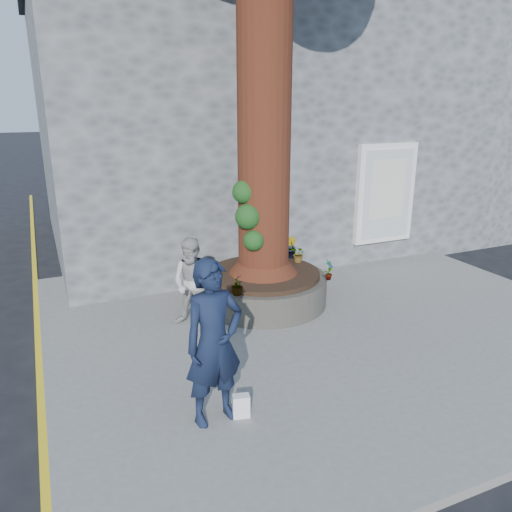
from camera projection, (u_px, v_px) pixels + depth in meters
name	position (u px, v px, depth m)	size (l,w,h in m)	color
ground	(270.00, 368.00, 7.19)	(120.00, 120.00, 0.00)	black
pavement	(324.00, 320.00, 8.62)	(9.00, 8.00, 0.12)	slate
yellow_line	(40.00, 380.00, 6.89)	(0.10, 30.00, 0.01)	yellow
stone_shop	(241.00, 120.00, 13.48)	(10.30, 8.30, 6.30)	#505255
neighbour_shop	(463.00, 121.00, 16.61)	(6.00, 8.00, 6.00)	#505255
planter	(263.00, 288.00, 9.12)	(2.30, 2.30, 0.60)	black
man	(214.00, 343.00, 5.58)	(0.72, 0.47, 1.96)	#121B32
woman	(194.00, 283.00, 8.06)	(0.72, 0.56, 1.49)	#ACABA5
shopping_bag	(241.00, 406.00, 5.86)	(0.20, 0.12, 0.28)	white
plant_a	(329.00, 270.00, 8.56)	(0.19, 0.13, 0.37)	gray
plant_b	(291.00, 248.00, 9.78)	(0.22, 0.22, 0.41)	gray
plant_c	(237.00, 285.00, 7.91)	(0.19, 0.19, 0.34)	gray
plant_d	(299.00, 254.00, 9.51)	(0.29, 0.26, 0.33)	gray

